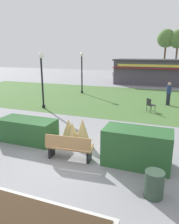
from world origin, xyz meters
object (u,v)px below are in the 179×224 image
(park_bench, at_px, (69,147))
(lamppost_mid, at_px, (42,74))
(parked_car_center_slot, at_px, (163,75))
(tree_center_bg, at_px, (166,39))
(food_kiosk, at_px, (156,72))
(parked_car_west_slot, at_px, (127,73))
(lamppost_far, at_px, (82,68))
(trash_bin, at_px, (154,184))
(cafe_chair_west, at_px, (150,104))
(person_strolling, at_px, (169,94))
(tree_right_bg, at_px, (178,39))

(park_bench, xyz_separation_m, lamppost_mid, (-5.06, 6.24, 1.90))
(parked_car_center_slot, xyz_separation_m, tree_center_bg, (-0.12, 3.83, 5.18))
(food_kiosk, bearing_deg, parked_car_west_slot, 128.43)
(park_bench, height_order, lamppost_mid, lamppost_mid)
(park_bench, relative_size, parked_car_west_slot, 0.41)
(lamppost_far, distance_m, tree_center_bg, 19.99)
(park_bench, bearing_deg, lamppost_far, 110.81)
(park_bench, relative_size, lamppost_far, 0.46)
(trash_bin, bearing_deg, parked_car_center_slot, 92.33)
(food_kiosk, height_order, cafe_chair_west, food_kiosk)
(lamppost_mid, xyz_separation_m, parked_car_west_slot, (1.60, 21.04, -1.74))
(cafe_chair_west, bearing_deg, tree_center_bg, 90.66)
(tree_center_bg, bearing_deg, person_strolling, -86.37)
(cafe_chair_west, bearing_deg, tree_right_bg, 86.36)
(park_bench, xyz_separation_m, tree_center_bg, (1.78, 31.11, 5.34))
(food_kiosk, distance_m, tree_center_bg, 10.82)
(trash_bin, height_order, tree_center_bg, tree_center_bg)
(food_kiosk, xyz_separation_m, person_strolling, (1.73, -10.97, -0.65))
(park_bench, bearing_deg, tree_center_bg, 86.73)
(parked_car_west_slot, distance_m, tree_center_bg, 8.30)
(lamppost_mid, relative_size, food_kiosk, 0.37)
(food_kiosk, xyz_separation_m, tree_center_bg, (0.41, 9.91, 4.32))
(cafe_chair_west, bearing_deg, food_kiosk, 92.89)
(cafe_chair_west, relative_size, parked_car_center_slot, 0.20)
(park_bench, bearing_deg, parked_car_center_slot, 86.02)
(lamppost_far, height_order, tree_right_bg, tree_right_bg)
(tree_right_bg, xyz_separation_m, tree_center_bg, (-1.74, 0.20, 0.13))
(tree_right_bg, bearing_deg, park_bench, -96.48)
(parked_car_west_slot, relative_size, tree_right_bg, 0.59)
(trash_bin, distance_m, cafe_chair_west, 8.95)
(park_bench, xyz_separation_m, cafe_chair_west, (2.04, 7.80, 0.05))
(lamppost_far, xyz_separation_m, tree_center_bg, (6.54, 18.58, 3.44))
(parked_car_west_slot, height_order, parked_car_center_slot, same)
(lamppost_far, relative_size, parked_car_west_slot, 0.88)
(cafe_chair_west, bearing_deg, person_strolling, 66.37)
(cafe_chair_west, height_order, parked_car_center_slot, parked_car_center_slot)
(food_kiosk, distance_m, parked_car_center_slot, 6.17)
(parked_car_west_slot, xyz_separation_m, parked_car_center_slot, (5.36, 0.00, 0.00))
(food_kiosk, bearing_deg, person_strolling, -81.02)
(parked_car_center_slot, relative_size, tree_center_bg, 0.60)
(park_bench, xyz_separation_m, person_strolling, (3.10, 10.22, 0.38))
(lamppost_mid, height_order, trash_bin, lamppost_mid)
(lamppost_mid, bearing_deg, food_kiosk, 66.75)
(park_bench, distance_m, cafe_chair_west, 8.07)
(person_strolling, relative_size, tree_right_bg, 0.24)
(trash_bin, distance_m, person_strolling, 11.32)
(trash_bin, xyz_separation_m, parked_car_center_slot, (-1.15, 28.37, 0.27))
(parked_car_center_slot, relative_size, tree_right_bg, 0.61)
(cafe_chair_west, height_order, person_strolling, person_strolling)
(food_kiosk, bearing_deg, cafe_chair_west, -87.11)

